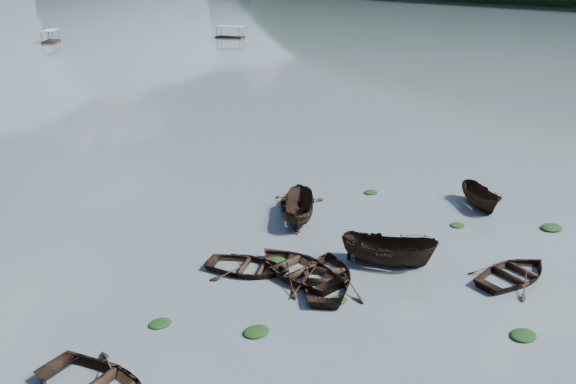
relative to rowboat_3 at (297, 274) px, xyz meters
name	(u,v)px	position (x,y,z in m)	size (l,w,h in m)	color
ground_plane	(431,339)	(2.17, -6.89, 0.00)	(2400.00, 2400.00, 0.00)	#48555A
rowboat_1	(328,283)	(0.82, -1.41, 0.00)	(3.39, 4.75, 0.98)	black
rowboat_2	(388,264)	(4.34, -1.26, 0.00)	(1.74, 4.64, 1.79)	black
rowboat_3	(297,274)	(0.00, 0.00, 0.00)	(3.53, 4.94, 1.02)	black
rowboat_4	(514,279)	(8.73, -5.09, 0.00)	(3.09, 4.33, 0.90)	black
rowboat_5	(480,207)	(13.80, 2.06, 0.00)	(1.45, 3.85, 1.49)	black
rowboat_6	(248,271)	(-1.97, 1.30, 0.00)	(2.93, 4.10, 0.85)	black
rowboat_7	(297,208)	(3.82, 7.12, 0.00)	(3.17, 4.44, 0.92)	black
rowboat_8	(298,221)	(2.98, 5.35, 0.00)	(1.65, 4.38, 1.69)	black
weed_clump_0	(256,333)	(-3.69, -3.40, 0.00)	(1.08, 0.88, 0.24)	black
weed_clump_1	(338,301)	(0.42, -2.91, 0.00)	(0.87, 0.70, 0.19)	black
weed_clump_2	(523,337)	(5.48, -8.46, 0.00)	(1.11, 0.89, 0.24)	black
weed_clump_3	(457,226)	(10.57, 0.57, 0.00)	(0.87, 0.73, 0.19)	black
weed_clump_4	(551,229)	(14.95, -2.16, 0.00)	(1.30, 1.03, 0.27)	black
weed_clump_5	(160,324)	(-6.91, -1.05, 0.00)	(0.95, 0.77, 0.20)	black
weed_clump_6	(277,261)	(-0.32, 1.55, 0.00)	(0.93, 0.78, 0.19)	black
weed_clump_7	(371,193)	(9.24, 7.02, 0.00)	(0.98, 0.79, 0.21)	black
pontoon_centre	(51,42)	(0.72, 109.04, 0.00)	(2.56, 6.14, 2.35)	black
pontoon_right	(230,38)	(37.07, 99.68, 0.00)	(2.60, 6.24, 2.39)	black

